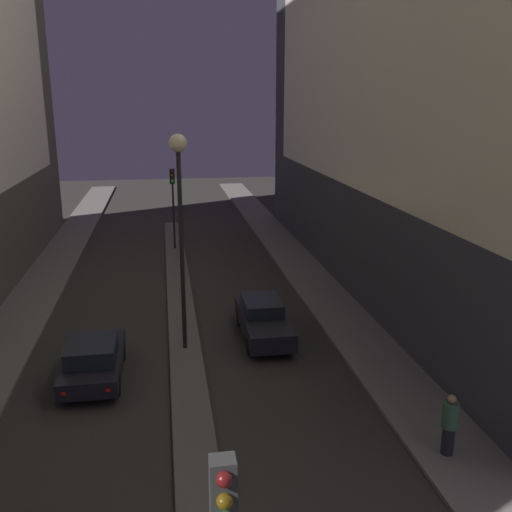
% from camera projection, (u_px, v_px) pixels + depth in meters
% --- Properties ---
extents(median_strip, '(1.19, 39.12, 0.14)m').
position_uv_depth(median_strip, '(182.00, 317.00, 24.77)').
color(median_strip, '#56544F').
rests_on(median_strip, ground).
extents(traffic_light_mid, '(0.32, 0.42, 4.98)m').
position_uv_depth(traffic_light_mid, '(173.00, 191.00, 34.87)').
color(traffic_light_mid, black).
rests_on(traffic_light_mid, median_strip).
extents(street_lamp, '(0.63, 0.63, 7.93)m').
position_uv_depth(street_lamp, '(180.00, 192.00, 19.96)').
color(street_lamp, black).
rests_on(street_lamp, median_strip).
extents(car_left_lane, '(1.87, 4.23, 1.45)m').
position_uv_depth(car_left_lane, '(93.00, 360.00, 19.17)').
color(car_left_lane, black).
rests_on(car_left_lane, ground).
extents(car_right_lane, '(1.72, 4.65, 1.51)m').
position_uv_depth(car_right_lane, '(263.00, 319.00, 22.62)').
color(car_right_lane, black).
rests_on(car_right_lane, ground).
extents(pedestrian_on_right_sidewalk, '(0.43, 0.43, 1.71)m').
position_uv_depth(pedestrian_on_right_sidewalk, '(449.00, 423.00, 14.88)').
color(pedestrian_on_right_sidewalk, black).
rests_on(pedestrian_on_right_sidewalk, sidewalk_right).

